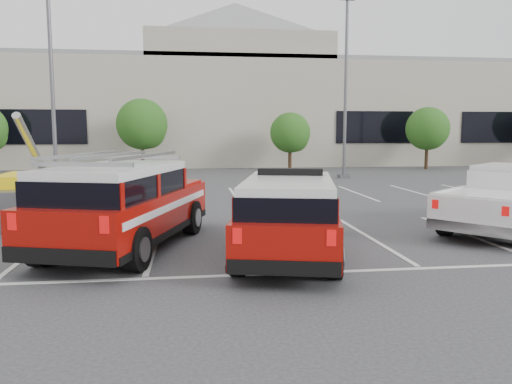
# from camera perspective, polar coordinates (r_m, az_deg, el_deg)

# --- Properties ---
(ground) EXTENTS (120.00, 120.00, 0.00)m
(ground) POSITION_cam_1_polar(r_m,az_deg,el_deg) (12.43, 1.14, -5.65)
(ground) COLOR #343436
(ground) RESTS_ON ground
(stall_markings) EXTENTS (23.00, 15.00, 0.01)m
(stall_markings) POSITION_cam_1_polar(r_m,az_deg,el_deg) (16.81, -1.15, -2.30)
(stall_markings) COLOR silver
(stall_markings) RESTS_ON ground
(convention_building) EXTENTS (60.00, 16.99, 13.20)m
(convention_building) POSITION_cam_1_polar(r_m,az_deg,el_deg) (43.95, -4.91, 9.58)
(convention_building) COLOR #B9AD9C
(convention_building) RESTS_ON ground
(tree_mid_left) EXTENTS (3.37, 3.37, 4.85)m
(tree_mid_left) POSITION_cam_1_polar(r_m,az_deg,el_deg) (34.18, -12.75, 7.36)
(tree_mid_left) COLOR #3F2B19
(tree_mid_left) RESTS_ON ground
(tree_mid_right) EXTENTS (2.77, 2.77, 3.99)m
(tree_mid_right) POSITION_cam_1_polar(r_m,az_deg,el_deg) (34.73, 4.05, 6.62)
(tree_mid_right) COLOR #3F2B19
(tree_mid_right) RESTS_ON ground
(tree_right) EXTENTS (3.07, 3.07, 4.42)m
(tree_right) POSITION_cam_1_polar(r_m,az_deg,el_deg) (38.01, 19.10, 6.69)
(tree_right) COLOR #3F2B19
(tree_right) RESTS_ON ground
(light_pole_left) EXTENTS (0.90, 0.60, 10.24)m
(light_pole_left) POSITION_cam_1_polar(r_m,az_deg,el_deg) (24.90, -22.32, 12.16)
(light_pole_left) COLOR #59595E
(light_pole_left) RESTS_ON ground
(light_pole_mid) EXTENTS (0.90, 0.60, 10.24)m
(light_pole_mid) POSITION_cam_1_polar(r_m,az_deg,el_deg) (29.45, 10.21, 11.69)
(light_pole_mid) COLOR #59595E
(light_pole_mid) RESTS_ON ground
(fire_chief_suv) EXTENTS (3.13, 5.67, 1.89)m
(fire_chief_suv) POSITION_cam_1_polar(r_m,az_deg,el_deg) (10.88, 3.81, -3.34)
(fire_chief_suv) COLOR #900C07
(fire_chief_suv) RESTS_ON ground
(white_pickup) EXTENTS (5.69, 5.23, 1.77)m
(white_pickup) POSITION_cam_1_polar(r_m,az_deg,el_deg) (15.41, 26.74, -1.28)
(white_pickup) COLOR silver
(white_pickup) RESTS_ON ground
(ladder_suv) EXTENTS (3.79, 6.06, 2.23)m
(ladder_suv) POSITION_cam_1_polar(r_m,az_deg,el_deg) (11.84, -14.87, -2.13)
(ladder_suv) COLOR #900C07
(ladder_suv) RESTS_ON ground
(utility_rig) EXTENTS (3.20, 3.88, 3.26)m
(utility_rig) POSITION_cam_1_polar(r_m,az_deg,el_deg) (16.49, -24.95, -0.88)
(utility_rig) COLOR #59595E
(utility_rig) RESTS_ON ground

